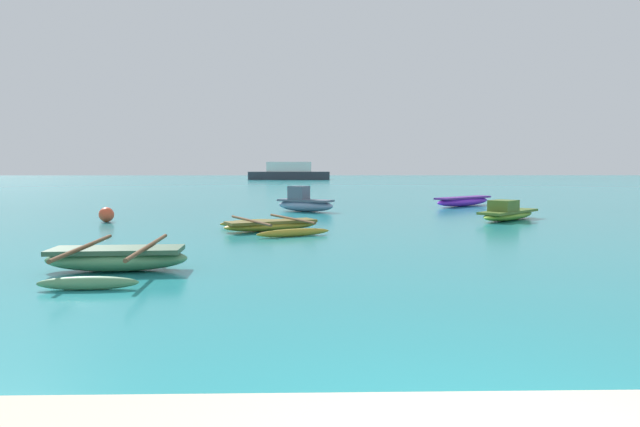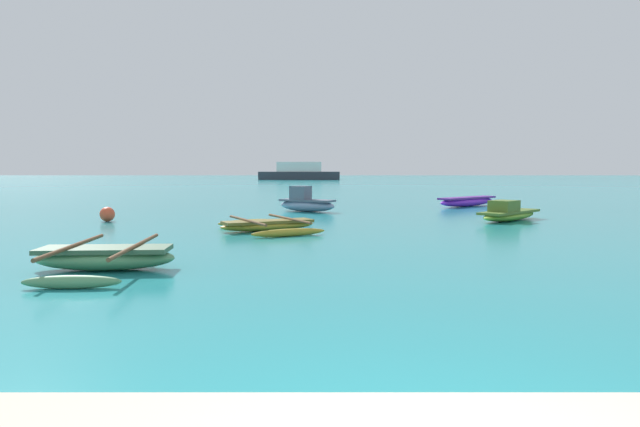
# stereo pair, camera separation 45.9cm
# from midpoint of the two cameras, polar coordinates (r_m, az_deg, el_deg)

# --- Properties ---
(moored_boat_0) EXTENTS (3.20, 3.70, 0.35)m
(moored_boat_0) POSITION_cam_midpoint_polar(r_m,az_deg,el_deg) (15.82, -5.72, -1.16)
(moored_boat_0) COLOR #A68D29
(moored_boat_0) RESTS_ON ground_plane
(moored_boat_1) EXTENTS (2.80, 2.83, 0.68)m
(moored_boat_1) POSITION_cam_midpoint_polar(r_m,az_deg,el_deg) (19.80, 17.62, 0.05)
(moored_boat_1) COLOR #7BAE33
(moored_boat_1) RESTS_ON ground_plane
(moored_boat_2) EXTENTS (3.34, 3.00, 0.42)m
(moored_boat_2) POSITION_cam_midpoint_polar(r_m,az_deg,el_deg) (26.50, 13.65, 1.23)
(moored_boat_2) COLOR #892CE0
(moored_boat_2) RESTS_ON ground_plane
(moored_boat_3) EXTENTS (2.40, 3.32, 0.45)m
(moored_boat_3) POSITION_cam_midpoint_polar(r_m,az_deg,el_deg) (10.36, -20.86, -4.22)
(moored_boat_3) COLOR #56915F
(moored_boat_3) RESTS_ON ground_plane
(moored_boat_4) EXTENTS (2.48, 1.85, 1.01)m
(moored_boat_4) POSITION_cam_midpoint_polar(r_m,az_deg,el_deg) (22.56, -2.18, 1.10)
(moored_boat_4) COLOR #8194B6
(moored_boat_4) RESTS_ON ground_plane
(mooring_buoy_1) EXTENTS (0.48, 0.48, 0.48)m
(mooring_buoy_1) POSITION_cam_midpoint_polar(r_m,az_deg,el_deg) (19.57, -21.21, -0.11)
(mooring_buoy_1) COLOR #E54C2D
(mooring_buoy_1) RESTS_ON ground_plane
(distant_ferry) EXTENTS (11.24, 2.47, 2.47)m
(distant_ferry) POSITION_cam_midpoint_polar(r_m,az_deg,el_deg) (79.82, -3.28, 4.11)
(distant_ferry) COLOR #2D333D
(distant_ferry) RESTS_ON ground_plane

